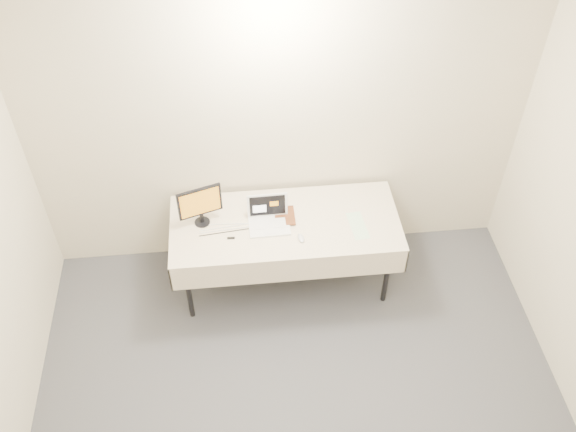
{
  "coord_description": "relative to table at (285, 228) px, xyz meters",
  "views": [
    {
      "loc": [
        -0.34,
        -1.57,
        4.44
      ],
      "look_at": [
        0.02,
        1.99,
        0.86
      ],
      "focal_mm": 40.0,
      "sensor_mm": 36.0,
      "label": 1
    }
  ],
  "objects": [
    {
      "name": "back_wall",
      "position": [
        0.0,
        0.45,
        0.67
      ],
      "size": [
        4.0,
        0.1,
        2.7
      ],
      "primitive_type": "cube",
      "color": "beige",
      "rests_on": "ground"
    },
    {
      "name": "monitor",
      "position": [
        -0.67,
        0.06,
        0.28
      ],
      "size": [
        0.35,
        0.16,
        0.37
      ],
      "rotation": [
        0.0,
        0.0,
        0.31
      ],
      "color": "black",
      "rests_on": "table"
    },
    {
      "name": "clicker",
      "position": [
        0.11,
        -0.2,
        0.07
      ],
      "size": [
        0.06,
        0.1,
        0.02
      ],
      "primitive_type": "ellipsoid",
      "rotation": [
        0.0,
        0.0,
        0.16
      ],
      "color": "silver",
      "rests_on": "table"
    },
    {
      "name": "alarm_clock",
      "position": [
        -0.13,
        0.24,
        0.09
      ],
      "size": [
        0.14,
        0.1,
        0.05
      ],
      "rotation": [
        0.0,
        0.0,
        -0.4
      ],
      "color": "black",
      "rests_on": "table"
    },
    {
      "name": "laptop",
      "position": [
        -0.13,
        0.01,
        0.12
      ],
      "size": [
        0.33,
        0.27,
        0.23
      ],
      "rotation": [
        0.0,
        0.0,
        0.02
      ],
      "color": "white",
      "rests_on": "table"
    },
    {
      "name": "paper_form",
      "position": [
        0.58,
        -0.1,
        0.06
      ],
      "size": [
        0.15,
        0.32,
        0.0
      ],
      "primitive_type": "cube",
      "rotation": [
        0.0,
        0.0,
        0.09
      ],
      "color": "#C2ECBB",
      "rests_on": "table"
    },
    {
      "name": "table",
      "position": [
        0.0,
        0.0,
        0.0
      ],
      "size": [
        1.86,
        0.81,
        0.74
      ],
      "color": "black",
      "rests_on": "ground"
    },
    {
      "name": "usb_dongle",
      "position": [
        -0.44,
        -0.14,
        0.07
      ],
      "size": [
        0.06,
        0.02,
        0.01
      ],
      "primitive_type": "cube",
      "rotation": [
        0.0,
        0.0,
        -0.05
      ],
      "color": "black",
      "rests_on": "table"
    },
    {
      "name": "book",
      "position": [
        -0.08,
        0.06,
        0.17
      ],
      "size": [
        0.16,
        0.02,
        0.22
      ],
      "primitive_type": "imported",
      "rotation": [
        0.0,
        0.0,
        -0.0
      ],
      "color": "#97471B",
      "rests_on": "table"
    }
  ]
}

